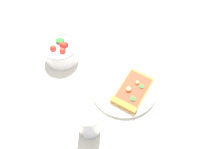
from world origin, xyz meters
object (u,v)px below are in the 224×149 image
(salad_bowl, at_px, (61,51))
(pizza_slice_main, at_px, (131,92))
(paper_napkin, at_px, (167,51))
(plate, at_px, (124,87))
(soda_glass, at_px, (89,123))

(salad_bowl, bearing_deg, pizza_slice_main, -161.58)
(paper_napkin, bearing_deg, pizza_slice_main, 103.74)
(plate, distance_m, pizza_slice_main, 0.04)
(pizza_slice_main, height_order, paper_napkin, pizza_slice_main)
(pizza_slice_main, bearing_deg, paper_napkin, -76.26)
(plate, relative_size, paper_napkin, 1.66)
(plate, bearing_deg, paper_napkin, -84.60)
(salad_bowl, distance_m, paper_napkin, 0.40)
(pizza_slice_main, relative_size, salad_bowl, 1.41)
(paper_napkin, bearing_deg, salad_bowl, 55.46)
(salad_bowl, xyz_separation_m, soda_glass, (-0.29, 0.09, 0.01))
(soda_glass, bearing_deg, plate, -75.62)
(plate, relative_size, salad_bowl, 1.82)
(soda_glass, bearing_deg, salad_bowl, -16.22)
(plate, distance_m, salad_bowl, 0.27)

